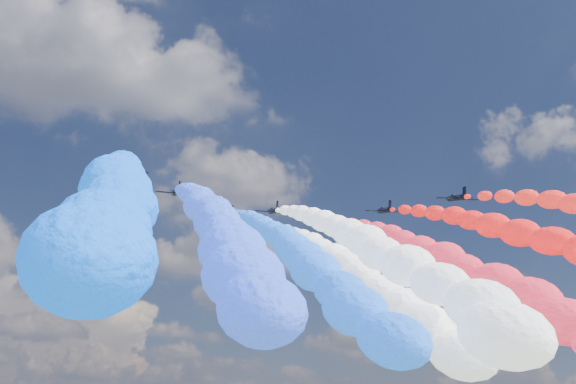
{
  "coord_description": "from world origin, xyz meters",
  "views": [
    {
      "loc": [
        -32.31,
        -136.61,
        54.46
      ],
      "look_at": [
        0.0,
        4.0,
        103.54
      ],
      "focal_mm": 44.4,
      "sensor_mm": 36.0,
      "label": 1
    }
  ],
  "objects": [
    {
      "name": "jet_6",
      "position": [
        22.5,
        5.84,
        101.54
      ],
      "size": [
        9.11,
        12.03,
        5.34
      ],
      "primitive_type": null,
      "rotation": [
        0.26,
        0.0,
        -0.06
      ],
      "color": "black"
    },
    {
      "name": "trail_6",
      "position": [
        22.5,
        -44.38,
        81.15
      ],
      "size": [
        6.03,
        97.23,
        44.32
      ],
      "primitive_type": null,
      "color": "red"
    },
    {
      "name": "trail_1",
      "position": [
        -23.64,
        -46.65,
        81.15
      ],
      "size": [
        6.03,
        97.23,
        44.32
      ],
      "primitive_type": null,
      "color": "blue"
    },
    {
      "name": "jet_2",
      "position": [
        -10.43,
        17.12,
        101.54
      ],
      "size": [
        8.67,
        11.73,
        5.34
      ],
      "primitive_type": null,
      "rotation": [
        0.26,
        0.0,
        -0.02
      ],
      "color": "black"
    },
    {
      "name": "trail_4",
      "position": [
        0.45,
        -24.45,
        81.15
      ],
      "size": [
        6.03,
        97.23,
        44.32
      ],
      "primitive_type": null,
      "color": "white"
    },
    {
      "name": "trail_0",
      "position": [
        -33.97,
        -57.5,
        81.15
      ],
      "size": [
        6.03,
        97.23,
        44.32
      ],
      "primitive_type": null,
      "color": "#0B56FF"
    },
    {
      "name": "jet_4",
      "position": [
        0.45,
        25.76,
        101.54
      ],
      "size": [
        9.05,
        11.99,
        5.34
      ],
      "primitive_type": null,
      "rotation": [
        0.26,
        0.0,
        -0.06
      ],
      "color": "black"
    },
    {
      "name": "trail_2",
      "position": [
        -10.43,
        -33.09,
        81.15
      ],
      "size": [
        6.03,
        97.23,
        44.32
      ],
      "primitive_type": null,
      "color": "blue"
    },
    {
      "name": "jet_7",
      "position": [
        34.19,
        -6.02,
        101.54
      ],
      "size": [
        8.96,
        11.93,
        5.34
      ],
      "primitive_type": null,
      "rotation": [
        0.26,
        0.0,
        -0.05
      ],
      "color": "black"
    },
    {
      "name": "jet_0",
      "position": [
        -33.97,
        -7.28,
        101.54
      ],
      "size": [
        8.71,
        11.75,
        5.34
      ],
      "primitive_type": null,
      "rotation": [
        0.26,
        0.0,
        -0.03
      ],
      "color": "black"
    },
    {
      "name": "trail_3",
      "position": [
        -1.48,
        -38.45,
        81.15
      ],
      "size": [
        6.03,
        97.23,
        44.32
      ],
      "primitive_type": null,
      "color": "white"
    },
    {
      "name": "trail_5",
      "position": [
        12.36,
        -32.79,
        81.15
      ],
      "size": [
        6.03,
        97.23,
        44.32
      ],
      "primitive_type": null,
      "color": "red"
    },
    {
      "name": "jet_3",
      "position": [
        -1.48,
        11.76,
        101.54
      ],
      "size": [
        8.55,
        11.64,
        5.34
      ],
      "primitive_type": null,
      "rotation": [
        0.26,
        0.0,
        -0.01
      ],
      "color": "black"
    },
    {
      "name": "jet_1",
      "position": [
        -23.64,
        3.56,
        101.54
      ],
      "size": [
        9.1,
        12.03,
        5.34
      ],
      "primitive_type": null,
      "rotation": [
        0.26,
        0.0,
        0.06
      ],
      "color": "black"
    },
    {
      "name": "jet_5",
      "position": [
        12.36,
        17.43,
        101.54
      ],
      "size": [
        8.84,
        11.85,
        5.34
      ],
      "primitive_type": null,
      "rotation": [
        0.26,
        0.0,
        -0.04
      ],
      "color": "black"
    }
  ]
}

